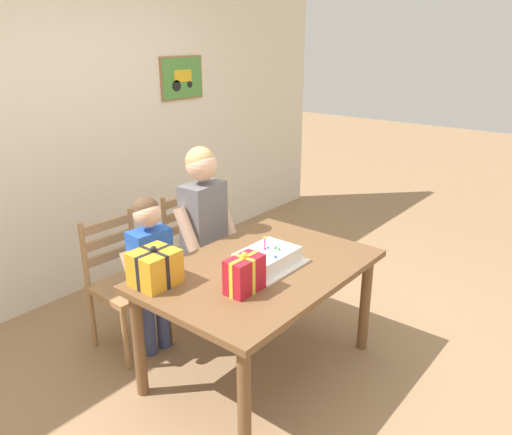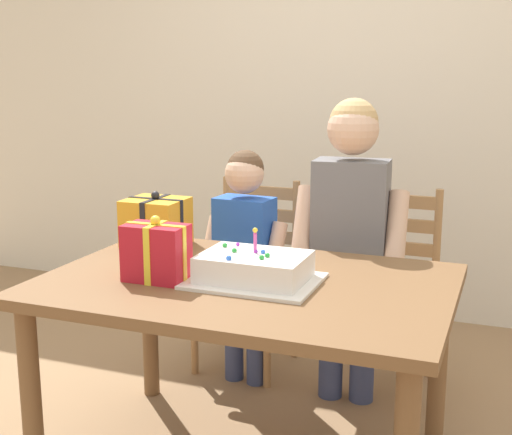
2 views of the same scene
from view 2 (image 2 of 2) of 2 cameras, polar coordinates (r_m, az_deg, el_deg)
back_wall at (r=4.12m, az=9.23°, el=9.88°), size 6.40×0.11×2.60m
dining_table at (r=2.44m, az=-0.80°, el=-7.26°), size 1.42×0.97×0.73m
birthday_cake at (r=2.36m, az=-0.15°, el=-4.33°), size 0.44×0.34×0.19m
gift_box_red_large at (r=2.89m, az=-8.33°, el=-0.37°), size 0.24×0.22×0.23m
gift_box_beside_cake at (r=2.40m, az=-8.32°, el=-2.91°), size 0.22×0.13×0.23m
chair_left at (r=3.40m, az=-0.55°, el=-4.66°), size 0.43×0.43×0.92m
chair_right at (r=3.22m, az=10.96°, el=-5.83°), size 0.43×0.43×0.92m
child_older at (r=2.95m, az=7.88°, el=-0.36°), size 0.50×0.29×1.34m
child_younger at (r=3.13m, az=-0.97°, el=-2.26°), size 0.41×0.24×1.10m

